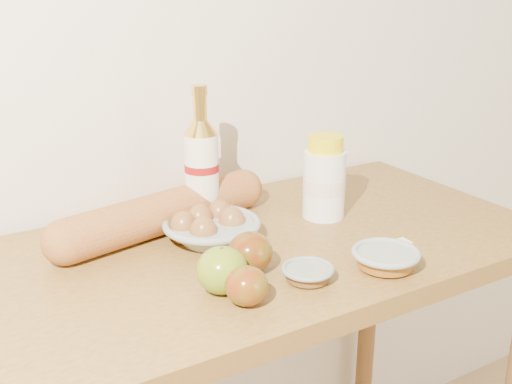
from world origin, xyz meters
TOP-DOWN VIEW (x-y plane):
  - back_wall at (0.00, 1.51)m, footprint 3.50×0.02m
  - table at (0.00, 1.18)m, footprint 1.20×0.60m
  - bourbon_bottle at (-0.02, 1.34)m, footprint 0.09×0.09m
  - cream_bottle at (0.22, 1.23)m, footprint 0.09×0.09m
  - egg_bowl at (-0.05, 1.24)m, footprint 0.23×0.23m
  - baguette at (-0.11, 1.33)m, footprint 0.52×0.19m
  - apple_yellowgreen at (-0.13, 1.04)m, footprint 0.10×0.10m
  - apple_redgreen_front at (-0.12, 0.99)m, footprint 0.09×0.09m
  - apple_redgreen_right at (-0.05, 1.08)m, footprint 0.09×0.09m
  - sugar_bowl at (0.01, 1.00)m, footprint 0.10×0.10m
  - syrup_bowl at (0.16, 0.97)m, footprint 0.16×0.16m
  - butter_stick at (0.19, 1.00)m, footprint 0.10×0.03m

SIDE VIEW (x-z plane):
  - table at x=0.00m, z-range 0.33..1.23m
  - butter_stick at x=0.19m, z-range 0.90..0.93m
  - sugar_bowl at x=0.01m, z-range 0.90..0.93m
  - syrup_bowl at x=0.16m, z-range 0.90..0.94m
  - egg_bowl at x=-0.05m, z-range 0.89..0.96m
  - apple_redgreen_front at x=-0.12m, z-range 0.90..0.97m
  - apple_redgreen_right at x=-0.05m, z-range 0.90..0.97m
  - apple_yellowgreen at x=-0.13m, z-range 0.90..0.98m
  - baguette at x=-0.11m, z-range 0.90..0.99m
  - cream_bottle at x=0.22m, z-range 0.89..1.07m
  - bourbon_bottle at x=-0.02m, z-range 0.87..1.16m
  - back_wall at x=0.00m, z-range 0.00..2.60m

